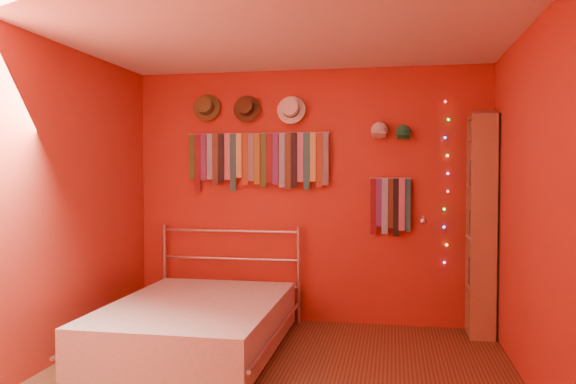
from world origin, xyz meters
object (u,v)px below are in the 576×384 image
Objects in this scene: reading_lamp at (423,221)px; bed at (196,324)px; tie_rack at (258,158)px; bookshelf at (486,224)px.

reading_lamp is 0.15× the size of bed.
reading_lamp is at bearing -5.69° from tie_rack.
tie_rack is at bearing 74.62° from bed.
reading_lamp is at bearing 24.78° from bed.
tie_rack is at bearing 175.88° from bookshelf.
bookshelf is (0.56, 0.00, -0.02)m from reading_lamp.
bed is (-2.44, -0.87, -0.80)m from bookshelf.
reading_lamp is (1.60, -0.16, -0.59)m from tie_rack.
tie_rack reaches higher than reading_lamp.
tie_rack is 0.72× the size of bookshelf.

